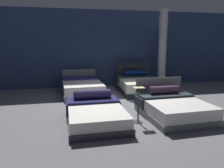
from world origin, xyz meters
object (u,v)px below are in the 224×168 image
at_px(bed_0, 96,113).
at_px(support_pillar, 162,49).
at_px(bed_3, 139,85).
at_px(price_sign, 138,109).
at_px(bed_1, 172,107).
at_px(bed_2, 82,88).

distance_m(bed_0, support_pillar, 5.61).
relative_size(bed_3, price_sign, 2.37).
relative_size(bed_1, bed_2, 0.94).
relative_size(price_sign, support_pillar, 0.26).
relative_size(bed_0, bed_1, 1.01).
bearing_deg(price_sign, bed_1, 12.88).
bearing_deg(bed_3, bed_2, -179.21).
relative_size(bed_0, price_sign, 2.23).
xyz_separation_m(bed_0, bed_1, (2.16, 0.00, 0.03)).
height_order(bed_0, bed_2, bed_2).
height_order(bed_0, price_sign, price_sign).
distance_m(bed_2, price_sign, 3.54).
bearing_deg(bed_3, bed_1, -88.89).
bearing_deg(support_pillar, bed_0, -132.44).
bearing_deg(bed_1, support_pillar, 67.82).
bearing_deg(bed_3, support_pillar, 36.63).
distance_m(bed_0, price_sign, 1.10).
relative_size(bed_0, bed_3, 0.94).
bearing_deg(bed_2, support_pillar, 10.76).
bearing_deg(bed_0, bed_2, 91.74).
relative_size(bed_0, bed_2, 0.94).
height_order(bed_2, bed_3, bed_3).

